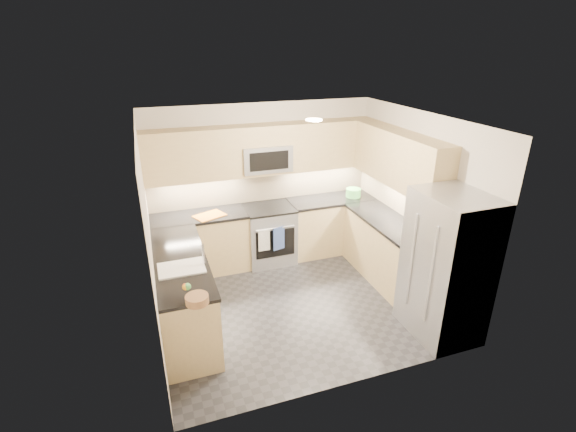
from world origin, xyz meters
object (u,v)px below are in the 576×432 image
at_px(microwave, 265,158).
at_px(refrigerator, 446,267).
at_px(gas_range, 269,235).
at_px(cutting_board, 210,216).
at_px(utensil_bowl, 353,193).
at_px(fruit_basket, 197,299).

distance_m(microwave, refrigerator, 3.04).
relative_size(gas_range, cutting_board, 2.10).
xyz_separation_m(microwave, utensil_bowl, (1.47, -0.15, -0.69)).
relative_size(utensil_bowl, fruit_basket, 1.06).
bearing_deg(fruit_basket, microwave, 59.25).
distance_m(microwave, fruit_basket, 2.87).
bearing_deg(fruit_basket, refrigerator, -3.17).
relative_size(gas_range, utensil_bowl, 3.71).
bearing_deg(microwave, refrigerator, -60.38).
height_order(gas_range, fruit_basket, fruit_basket).
relative_size(refrigerator, cutting_board, 4.16).
relative_size(refrigerator, utensil_bowl, 7.33).
xyz_separation_m(utensil_bowl, fruit_basket, (-2.89, -2.24, -0.03)).
bearing_deg(refrigerator, microwave, 119.62).
bearing_deg(cutting_board, gas_range, 4.35).
bearing_deg(refrigerator, cutting_board, 135.44).
bearing_deg(utensil_bowl, cutting_board, -178.86).
bearing_deg(fruit_basket, gas_range, 57.88).
xyz_separation_m(refrigerator, fruit_basket, (-2.87, 0.16, 0.08)).
bearing_deg(cutting_board, refrigerator, -44.56).
relative_size(gas_range, refrigerator, 0.51).
height_order(refrigerator, fruit_basket, refrigerator).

